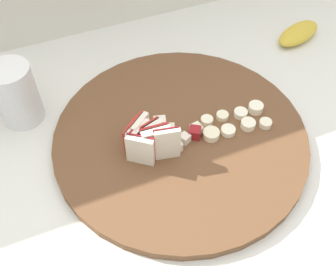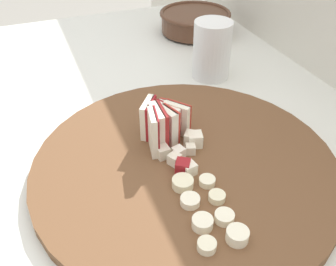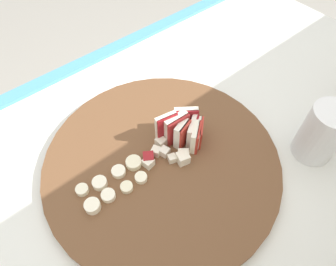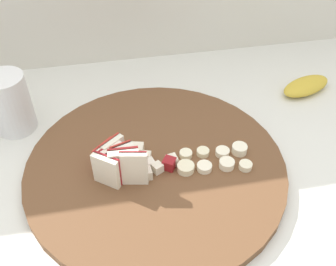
# 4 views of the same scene
# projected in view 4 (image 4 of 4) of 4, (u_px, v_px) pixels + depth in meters

# --- Properties ---
(tile_backsplash) EXTENTS (2.40, 0.04, 1.42)m
(tile_backsplash) POSITION_uv_depth(u_px,v_px,m) (120.00, 115.00, 1.11)
(tile_backsplash) COLOR silver
(tile_backsplash) RESTS_ON ground
(cutting_board) EXTENTS (0.46, 0.46, 0.02)m
(cutting_board) POSITION_uv_depth(u_px,v_px,m) (156.00, 169.00, 0.69)
(cutting_board) COLOR brown
(cutting_board) RESTS_ON tiled_countertop
(apple_wedge_fan) EXTENTS (0.09, 0.08, 0.07)m
(apple_wedge_fan) POSITION_uv_depth(u_px,v_px,m) (117.00, 161.00, 0.65)
(apple_wedge_fan) COLOR maroon
(apple_wedge_fan) RESTS_ON cutting_board
(apple_dice_pile) EXTENTS (0.09, 0.08, 0.02)m
(apple_dice_pile) POSITION_uv_depth(u_px,v_px,m) (150.00, 160.00, 0.68)
(apple_dice_pile) COLOR #EFE5CC
(apple_dice_pile) RESTS_ON cutting_board
(banana_slice_rows) EXTENTS (0.13, 0.07, 0.02)m
(banana_slice_rows) POSITION_uv_depth(u_px,v_px,m) (215.00, 159.00, 0.69)
(banana_slice_rows) COLOR beige
(banana_slice_rows) RESTS_ON cutting_board
(banana_peel) EXTENTS (0.13, 0.09, 0.03)m
(banana_peel) POSITION_uv_depth(u_px,v_px,m) (306.00, 86.00, 0.87)
(banana_peel) COLOR gold
(banana_peel) RESTS_ON tiled_countertop
(small_jar) EXTENTS (0.08, 0.08, 0.12)m
(small_jar) POSITION_uv_depth(u_px,v_px,m) (10.00, 103.00, 0.75)
(small_jar) COLOR white
(small_jar) RESTS_ON tiled_countertop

